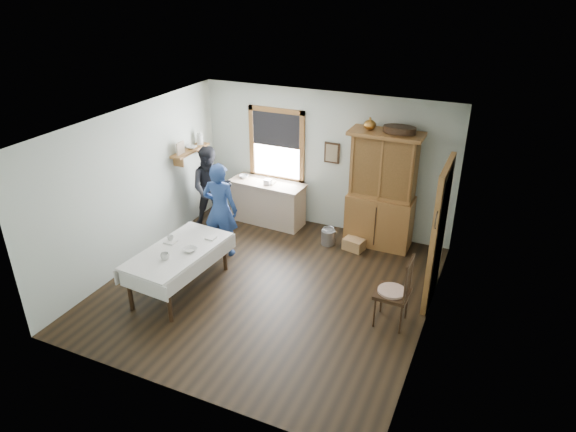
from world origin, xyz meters
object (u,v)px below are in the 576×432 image
Objects in this scene: dining_table at (180,269)px; work_counter at (268,202)px; china_hutch at (382,190)px; figure_dark at (212,191)px; spindle_chair at (393,290)px; wicker_basket at (354,244)px; pail at (328,237)px; woman_blue at (221,213)px.

work_counter is at bearing 85.52° from dining_table.
china_hutch is 3.27m from figure_dark.
spindle_chair is 2.22m from wicker_basket.
spindle_chair is (3.30, 0.51, 0.20)m from dining_table.
china_hutch reaches higher than dining_table.
wicker_basket is at bearing -24.45° from figure_dark.
wicker_basket is (0.51, -0.01, -0.03)m from pail.
spindle_chair is 4.32m from figure_dark.
figure_dark is at bearing -142.71° from work_counter.
pail is (-1.65, 1.86, -0.42)m from spindle_chair.
work_counter reaches higher than pail.
china_hutch is 3.80m from dining_table.
figure_dark reaches higher than dining_table.
pail reaches higher than wicker_basket.
dining_table is 6.43× the size of pail.
wicker_basket is at bearing 47.48° from dining_table.
dining_table is 1.17× the size of figure_dark.
spindle_chair is 0.73× the size of figure_dark.
work_counter is 0.99× the size of figure_dark.
woman_blue is (-2.15, -1.09, 0.69)m from wicker_basket.
china_hutch reaches higher than figure_dark.
spindle_chair is (3.09, -2.23, 0.13)m from work_counter.
figure_dark reaches higher than work_counter.
china_hutch is 2.91m from woman_blue.
pail is (-0.84, -0.39, -0.95)m from china_hutch.
work_counter is at bearing -104.74° from woman_blue.
woman_blue is (-3.28, 0.77, 0.24)m from spindle_chair.
woman_blue is (-2.48, -1.49, -0.29)m from china_hutch.
work_counter is 4.13× the size of wicker_basket.
china_hutch is 5.92× the size of wicker_basket.
figure_dark is at bearing -175.27° from wicker_basket.
china_hutch is 1.21× the size of dining_table.
dining_table is 1.61× the size of spindle_chair.
pail is 0.51m from wicker_basket.
figure_dark reaches higher than wicker_basket.
china_hutch is 1.41× the size of figure_dark.
china_hutch is at bearing -156.15° from woman_blue.
spindle_chair reaches higher than pail.
china_hutch is at bearing 4.05° from work_counter.
spindle_chair is at bearing -58.44° from wicker_basket.
pail is at bearing -153.29° from woman_blue.
spindle_chair is at bearing -48.54° from pail.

